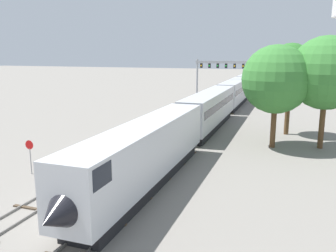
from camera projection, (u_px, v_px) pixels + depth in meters
ground_plane at (94, 204)px, 23.28m from camera, size 400.00×400.00×0.00m
track_main at (243, 97)px, 78.08m from camera, size 2.60×200.00×0.16m
track_near at (196, 110)px, 61.37m from camera, size 2.60×160.00×0.16m
passenger_train at (225, 99)px, 56.37m from camera, size 3.04×86.87×4.80m
signal_gantry at (226, 71)px, 68.13m from camera, size 12.10×0.49×8.65m
stop_sign at (30, 152)px, 28.67m from camera, size 0.76×0.08×2.88m
trackside_tree_left at (276, 79)px, 35.89m from camera, size 7.06×7.06×10.72m
trackside_tree_mid at (327, 73)px, 35.37m from camera, size 7.48×7.48×11.60m
trackside_tree_right at (291, 65)px, 41.56m from camera, size 5.01×5.01×11.01m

